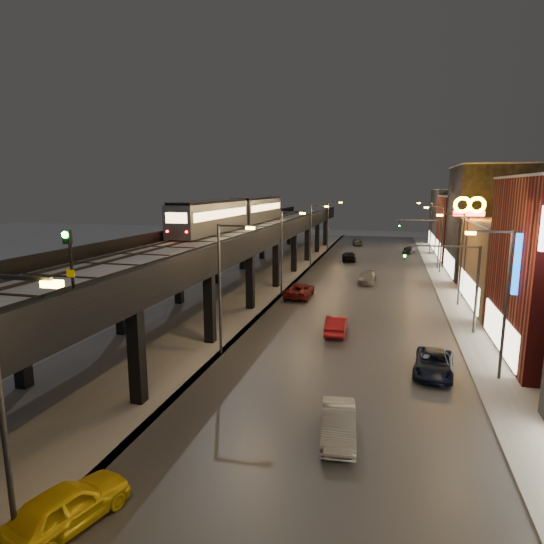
# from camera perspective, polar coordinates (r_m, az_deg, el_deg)

# --- Properties ---
(ground) EXTENTS (220.00, 220.00, 0.00)m
(ground) POSITION_cam_1_polar(r_m,az_deg,el_deg) (21.55, -17.93, -21.80)
(ground) COLOR silver
(road_surface) EXTENTS (17.00, 120.00, 0.06)m
(road_surface) POSITION_cam_1_polar(r_m,az_deg,el_deg) (51.48, 11.16, -2.39)
(road_surface) COLOR #46474D
(road_surface) RESTS_ON ground
(sidewalk_right) EXTENTS (4.00, 120.00, 0.14)m
(sidewalk_right) POSITION_cam_1_polar(r_m,az_deg,el_deg) (51.89, 22.25, -2.84)
(sidewalk_right) COLOR #9FA1A8
(sidewalk_right) RESTS_ON ground
(under_viaduct_pavement) EXTENTS (11.00, 120.00, 0.06)m
(under_viaduct_pavement) POSITION_cam_1_polar(r_m,az_deg,el_deg) (53.93, -3.31, -1.62)
(under_viaduct_pavement) COLOR #9FA1A8
(under_viaduct_pavement) RESTS_ON ground
(elevated_viaduct) EXTENTS (9.00, 100.00, 6.30)m
(elevated_viaduct) POSITION_cam_1_polar(r_m,az_deg,el_deg) (50.07, -4.49, 3.90)
(elevated_viaduct) COLOR black
(elevated_viaduct) RESTS_ON ground
(viaduct_trackbed) EXTENTS (8.40, 100.00, 0.32)m
(viaduct_trackbed) POSITION_cam_1_polar(r_m,az_deg,el_deg) (50.11, -4.46, 4.79)
(viaduct_trackbed) COLOR #B2B7C1
(viaduct_trackbed) RESTS_ON elevated_viaduct
(viaduct_parapet_streetside) EXTENTS (0.30, 100.00, 1.10)m
(viaduct_parapet_streetside) POSITION_cam_1_polar(r_m,az_deg,el_deg) (48.84, 0.40, 5.23)
(viaduct_parapet_streetside) COLOR black
(viaduct_parapet_streetside) RESTS_ON elevated_viaduct
(viaduct_parapet_far) EXTENTS (0.30, 100.00, 1.10)m
(viaduct_parapet_far) POSITION_cam_1_polar(r_m,az_deg,el_deg) (51.67, -9.03, 5.39)
(viaduct_parapet_far) COLOR black
(viaduct_parapet_far) RESTS_ON elevated_viaduct
(building_c) EXTENTS (12.20, 15.20, 8.16)m
(building_c) POSITION_cam_1_polar(r_m,az_deg,el_deg) (49.61, 30.45, 0.62)
(building_c) COLOR brown
(building_c) RESTS_ON ground
(building_d) EXTENTS (12.20, 13.20, 14.16)m
(building_d) POSITION_cam_1_polar(r_m,az_deg,el_deg) (64.74, 26.94, 5.59)
(building_d) COLOR #24232C
(building_d) RESTS_ON ground
(building_e) EXTENTS (12.20, 12.20, 10.16)m
(building_e) POSITION_cam_1_polar(r_m,az_deg,el_deg) (78.59, 24.72, 4.97)
(building_e) COLOR maroon
(building_e) RESTS_ON ground
(building_f) EXTENTS (12.20, 16.20, 11.16)m
(building_f) POSITION_cam_1_polar(r_m,az_deg,el_deg) (92.34, 23.27, 6.07)
(building_f) COLOR #3B3A40
(building_f) RESTS_ON ground
(streetlight_left_0) EXTENTS (2.57, 0.28, 9.00)m
(streetlight_left_0) POSITION_cam_1_polar(r_m,az_deg,el_deg) (15.99, -30.26, -13.45)
(streetlight_left_0) COLOR #38383A
(streetlight_left_0) RESTS_ON ground
(streetlight_left_1) EXTENTS (2.57, 0.28, 9.00)m
(streetlight_left_1) POSITION_cam_1_polar(r_m,az_deg,el_deg) (30.74, -6.14, -1.02)
(streetlight_left_1) COLOR #38383A
(streetlight_left_1) RESTS_ON ground
(streetlight_right_1) EXTENTS (2.56, 0.28, 9.00)m
(streetlight_right_1) POSITION_cam_1_polar(r_m,az_deg,el_deg) (29.50, 26.86, -2.60)
(streetlight_right_1) COLOR #38383A
(streetlight_right_1) RESTS_ON ground
(streetlight_left_2) EXTENTS (2.57, 0.28, 9.00)m
(streetlight_left_2) POSITION_cam_1_polar(r_m,az_deg,el_deg) (47.77, 1.53, 3.15)
(streetlight_left_2) COLOR #38383A
(streetlight_left_2) RESTS_ON ground
(streetlight_right_2) EXTENTS (2.56, 0.28, 9.00)m
(streetlight_right_2) POSITION_cam_1_polar(r_m,az_deg,el_deg) (46.98, 22.37, 2.24)
(streetlight_right_2) COLOR #38383A
(streetlight_right_2) RESTS_ON ground
(streetlight_left_3) EXTENTS (2.57, 0.28, 9.00)m
(streetlight_left_3) POSITION_cam_1_polar(r_m,az_deg,el_deg) (65.32, 5.14, 5.10)
(streetlight_left_3) COLOR #38383A
(streetlight_left_3) RESTS_ON ground
(streetlight_right_3) EXTENTS (2.56, 0.28, 9.00)m
(streetlight_right_3) POSITION_cam_1_polar(r_m,az_deg,el_deg) (64.75, 20.32, 4.44)
(streetlight_right_3) COLOR #38383A
(streetlight_right_3) RESTS_ON ground
(streetlight_left_4) EXTENTS (2.57, 0.28, 9.00)m
(streetlight_left_4) POSITION_cam_1_polar(r_m,az_deg,el_deg) (83.06, 7.22, 6.20)
(streetlight_left_4) COLOR #38383A
(streetlight_left_4) RESTS_ON ground
(streetlight_right_4) EXTENTS (2.56, 0.28, 9.00)m
(streetlight_right_4) POSITION_cam_1_polar(r_m,az_deg,el_deg) (82.61, 19.15, 5.69)
(streetlight_right_4) COLOR #38383A
(streetlight_right_4) RESTS_ON ground
(traffic_light_rig_a) EXTENTS (6.10, 0.34, 7.00)m
(traffic_light_rig_a) POSITION_cam_1_polar(r_m,az_deg,el_deg) (38.16, 22.70, -0.65)
(traffic_light_rig_a) COLOR #38383A
(traffic_light_rig_a) RESTS_ON ground
(traffic_light_rig_b) EXTENTS (6.10, 0.34, 7.00)m
(traffic_light_rig_b) POSITION_cam_1_polar(r_m,az_deg,el_deg) (67.71, 19.29, 4.11)
(traffic_light_rig_b) COLOR #38383A
(traffic_light_rig_b) RESTS_ON ground
(subway_train) EXTENTS (2.84, 34.65, 3.39)m
(subway_train) POSITION_cam_1_polar(r_m,az_deg,el_deg) (58.19, -4.28, 7.48)
(subway_train) COLOR gray
(subway_train) RESTS_ON viaduct_trackbed
(rail_signal) EXTENTS (0.36, 0.43, 3.08)m
(rail_signal) POSITION_cam_1_polar(r_m,az_deg,el_deg) (19.92, -24.12, 2.28)
(rail_signal) COLOR black
(rail_signal) RESTS_ON viaduct_trackbed
(car_taxi) EXTENTS (3.02, 4.77, 1.51)m
(car_taxi) POSITION_cam_1_polar(r_m,az_deg,el_deg) (18.54, -24.42, -25.35)
(car_taxi) COLOR yellow
(car_taxi) RESTS_ON ground
(car_near_white) EXTENTS (1.65, 4.39, 1.43)m
(car_near_white) POSITION_cam_1_polar(r_m,az_deg,el_deg) (36.26, 8.07, -6.65)
(car_near_white) COLOR maroon
(car_near_white) RESTS_ON ground
(car_mid_silver) EXTENTS (2.55, 5.41, 1.50)m
(car_mid_silver) POSITION_cam_1_polar(r_m,az_deg,el_deg) (47.68, 3.47, -2.36)
(car_mid_silver) COLOR maroon
(car_mid_silver) RESTS_ON ground
(car_mid_dark) EXTENTS (2.66, 5.24, 1.46)m
(car_mid_dark) POSITION_cam_1_polar(r_m,az_deg,el_deg) (72.28, 9.61, 1.91)
(car_mid_dark) COLOR black
(car_mid_dark) RESTS_ON ground
(car_far_white) EXTENTS (2.33, 4.62, 1.51)m
(car_far_white) POSITION_cam_1_polar(r_m,az_deg,el_deg) (92.63, 10.67, 3.76)
(car_far_white) COLOR #515255
(car_far_white) RESTS_ON ground
(car_onc_silver) EXTENTS (1.99, 4.49, 1.43)m
(car_onc_silver) POSITION_cam_1_polar(r_m,az_deg,el_deg) (22.02, 8.31, -18.46)
(car_onc_silver) COLOR #A4A6AB
(car_onc_silver) RESTS_ON ground
(car_onc_dark) EXTENTS (2.81, 5.14, 1.36)m
(car_onc_dark) POSITION_cam_1_polar(r_m,az_deg,el_deg) (30.12, 19.63, -10.86)
(car_onc_dark) COLOR black
(car_onc_dark) RESTS_ON ground
(car_onc_white) EXTENTS (2.14, 4.72, 1.34)m
(car_onc_white) POSITION_cam_1_polar(r_m,az_deg,el_deg) (55.83, 11.87, -0.74)
(car_onc_white) COLOR gray
(car_onc_white) RESTS_ON ground
(car_onc_red) EXTENTS (2.51, 3.98, 1.26)m
(car_onc_red) POSITION_cam_1_polar(r_m,az_deg,el_deg) (83.17, 16.82, 2.65)
(car_onc_red) COLOR black
(car_onc_red) RESTS_ON ground
(sign_mcdonalds) EXTENTS (3.10, 0.39, 10.49)m
(sign_mcdonalds) POSITION_cam_1_polar(r_m,az_deg,el_deg) (50.88, 23.47, 6.56)
(sign_mcdonalds) COLOR #38383A
(sign_mcdonalds) RESTS_ON ground
(sign_carwash) EXTENTS (1.67, 0.35, 8.66)m
(sign_carwash) POSITION_cam_1_polar(r_m,az_deg,el_deg) (31.52, 29.45, -0.39)
(sign_carwash) COLOR #38383A
(sign_carwash) RESTS_ON ground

